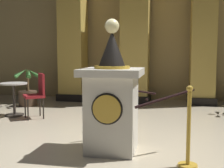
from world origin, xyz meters
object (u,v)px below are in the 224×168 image
(stanchion_near, at_px, (188,139))
(stanchion_far, at_px, (118,111))
(cafe_table, at_px, (14,95))
(potted_palm_left, at_px, (28,93))
(pedestal_clock, at_px, (112,101))
(cafe_chair_red, at_px, (37,92))

(stanchion_near, distance_m, stanchion_far, 1.91)
(stanchion_near, relative_size, cafe_table, 1.37)
(stanchion_far, height_order, potted_palm_left, potted_palm_left)
(pedestal_clock, xyz_separation_m, cafe_table, (-2.60, 1.89, -0.25))
(stanchion_near, relative_size, potted_palm_left, 0.97)
(pedestal_clock, relative_size, cafe_chair_red, 1.95)
(stanchion_near, height_order, stanchion_far, stanchion_far)
(stanchion_far, distance_m, potted_palm_left, 3.43)
(pedestal_clock, height_order, cafe_table, pedestal_clock)
(pedestal_clock, distance_m, cafe_table, 3.23)
(pedestal_clock, distance_m, cafe_chair_red, 2.68)
(stanchion_near, xyz_separation_m, cafe_chair_red, (-3.03, 2.20, 0.22))
(cafe_table, bearing_deg, potted_palm_left, 103.72)
(stanchion_near, height_order, potted_palm_left, potted_palm_left)
(stanchion_far, xyz_separation_m, cafe_table, (-2.50, 0.78, 0.11))
(stanchion_far, relative_size, potted_palm_left, 0.99)
(stanchion_near, bearing_deg, pedestal_clock, 158.45)
(stanchion_far, distance_m, cafe_table, 2.62)
(stanchion_near, distance_m, cafe_table, 4.31)
(cafe_table, xyz_separation_m, cafe_chair_red, (0.61, -0.10, 0.10))
(potted_palm_left, height_order, cafe_chair_red, potted_palm_left)
(stanchion_far, bearing_deg, cafe_table, 162.71)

